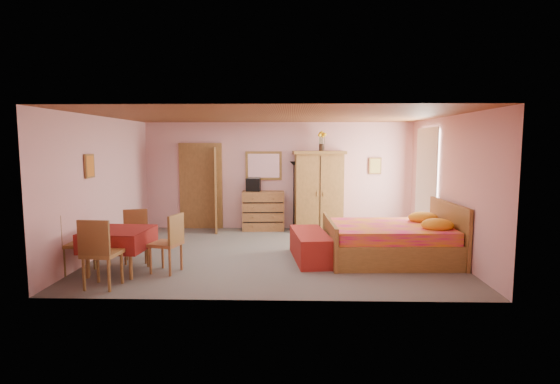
{
  "coord_description": "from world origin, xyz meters",
  "views": [
    {
      "loc": [
        0.32,
        -8.15,
        2.1
      ],
      "look_at": [
        0.1,
        0.3,
        1.15
      ],
      "focal_mm": 28.0,
      "sensor_mm": 36.0,
      "label": 1
    }
  ],
  "objects_px": {
    "wall_mirror": "(264,166)",
    "dining_table": "(119,251)",
    "floor_lamp": "(294,196)",
    "wardrobe": "(319,191)",
    "chest_of_drawers": "(263,211)",
    "bed": "(389,231)",
    "chair_west": "(79,243)",
    "stereo": "(253,185)",
    "chair_east": "(166,243)",
    "sunflower_vase": "(322,141)",
    "chair_south": "(102,253)",
    "chair_north": "(136,236)",
    "bench": "(310,246)"
  },
  "relations": [
    {
      "from": "floor_lamp",
      "to": "wardrobe",
      "type": "height_order",
      "value": "wardrobe"
    },
    {
      "from": "bed",
      "to": "chair_north",
      "type": "bearing_deg",
      "value": -178.57
    },
    {
      "from": "wardrobe",
      "to": "chair_north",
      "type": "height_order",
      "value": "wardrobe"
    },
    {
      "from": "wall_mirror",
      "to": "bench",
      "type": "relative_size",
      "value": 0.59
    },
    {
      "from": "stereo",
      "to": "chair_east",
      "type": "xyz_separation_m",
      "value": [
        -1.12,
        -3.55,
        -0.62
      ]
    },
    {
      "from": "chair_north",
      "to": "chair_west",
      "type": "height_order",
      "value": "chair_west"
    },
    {
      "from": "bench",
      "to": "dining_table",
      "type": "xyz_separation_m",
      "value": [
        -3.15,
        -0.86,
        0.1
      ]
    },
    {
      "from": "bench",
      "to": "chair_south",
      "type": "relative_size",
      "value": 1.46
    },
    {
      "from": "sunflower_vase",
      "to": "wall_mirror",
      "type": "bearing_deg",
      "value": 169.65
    },
    {
      "from": "bed",
      "to": "chair_east",
      "type": "bearing_deg",
      "value": -169.07
    },
    {
      "from": "sunflower_vase",
      "to": "chair_west",
      "type": "relative_size",
      "value": 0.47
    },
    {
      "from": "stereo",
      "to": "chair_north",
      "type": "distance_m",
      "value": 3.53
    },
    {
      "from": "sunflower_vase",
      "to": "dining_table",
      "type": "relative_size",
      "value": 0.48
    },
    {
      "from": "sunflower_vase",
      "to": "bench",
      "type": "relative_size",
      "value": 0.31
    },
    {
      "from": "dining_table",
      "to": "wardrobe",
      "type": "bearing_deg",
      "value": 44.94
    },
    {
      "from": "sunflower_vase",
      "to": "chair_east",
      "type": "relative_size",
      "value": 0.48
    },
    {
      "from": "chest_of_drawers",
      "to": "bed",
      "type": "xyz_separation_m",
      "value": [
        2.45,
        -2.64,
        0.05
      ]
    },
    {
      "from": "wall_mirror",
      "to": "wardrobe",
      "type": "bearing_deg",
      "value": -15.58
    },
    {
      "from": "chair_east",
      "to": "dining_table",
      "type": "bearing_deg",
      "value": 108.2
    },
    {
      "from": "floor_lamp",
      "to": "bed",
      "type": "distance_m",
      "value": 3.17
    },
    {
      "from": "sunflower_vase",
      "to": "chest_of_drawers",
      "type": "bearing_deg",
      "value": 178.17
    },
    {
      "from": "chest_of_drawers",
      "to": "sunflower_vase",
      "type": "distance_m",
      "value": 2.18
    },
    {
      "from": "wardrobe",
      "to": "bench",
      "type": "xyz_separation_m",
      "value": [
        -0.31,
        -2.59,
        -0.71
      ]
    },
    {
      "from": "wardrobe",
      "to": "chair_west",
      "type": "bearing_deg",
      "value": -143.7
    },
    {
      "from": "bench",
      "to": "dining_table",
      "type": "relative_size",
      "value": 1.56
    },
    {
      "from": "bed",
      "to": "chair_west",
      "type": "height_order",
      "value": "bed"
    },
    {
      "from": "dining_table",
      "to": "chair_north",
      "type": "bearing_deg",
      "value": 85.25
    },
    {
      "from": "sunflower_vase",
      "to": "bed",
      "type": "xyz_separation_m",
      "value": [
        1.05,
        -2.59,
        -1.63
      ]
    },
    {
      "from": "chair_north",
      "to": "bed",
      "type": "bearing_deg",
      "value": 166.72
    },
    {
      "from": "chest_of_drawers",
      "to": "chair_south",
      "type": "xyz_separation_m",
      "value": [
        -2.07,
        -4.29,
        0.04
      ]
    },
    {
      "from": "sunflower_vase",
      "to": "chair_west",
      "type": "height_order",
      "value": "sunflower_vase"
    },
    {
      "from": "chair_east",
      "to": "sunflower_vase",
      "type": "bearing_deg",
      "value": -22.45
    },
    {
      "from": "chair_west",
      "to": "chair_east",
      "type": "bearing_deg",
      "value": 82.7
    },
    {
      "from": "wardrobe",
      "to": "sunflower_vase",
      "type": "height_order",
      "value": "sunflower_vase"
    },
    {
      "from": "chair_north",
      "to": "chair_east",
      "type": "relative_size",
      "value": 0.95
    },
    {
      "from": "wall_mirror",
      "to": "dining_table",
      "type": "height_order",
      "value": "wall_mirror"
    },
    {
      "from": "sunflower_vase",
      "to": "chair_north",
      "type": "distance_m",
      "value": 4.81
    },
    {
      "from": "floor_lamp",
      "to": "chair_east",
      "type": "relative_size",
      "value": 1.73
    },
    {
      "from": "floor_lamp",
      "to": "bench",
      "type": "xyz_separation_m",
      "value": [
        0.28,
        -2.71,
        -0.58
      ]
    },
    {
      "from": "dining_table",
      "to": "chair_north",
      "type": "xyz_separation_m",
      "value": [
        0.05,
        0.63,
        0.1
      ]
    },
    {
      "from": "floor_lamp",
      "to": "chair_north",
      "type": "distance_m",
      "value": 4.08
    },
    {
      "from": "chest_of_drawers",
      "to": "wall_mirror",
      "type": "bearing_deg",
      "value": 86.79
    },
    {
      "from": "chair_north",
      "to": "bench",
      "type": "bearing_deg",
      "value": 167.19
    },
    {
      "from": "bed",
      "to": "chair_west",
      "type": "distance_m",
      "value": 5.29
    },
    {
      "from": "sunflower_vase",
      "to": "chair_south",
      "type": "height_order",
      "value": "sunflower_vase"
    },
    {
      "from": "chest_of_drawers",
      "to": "bench",
      "type": "bearing_deg",
      "value": -72.51
    },
    {
      "from": "bench",
      "to": "chair_south",
      "type": "height_order",
      "value": "chair_south"
    },
    {
      "from": "chair_north",
      "to": "chair_south",
      "type": "bearing_deg",
      "value": 73.37
    },
    {
      "from": "floor_lamp",
      "to": "chair_south",
      "type": "bearing_deg",
      "value": -123.09
    },
    {
      "from": "wall_mirror",
      "to": "chair_east",
      "type": "distance_m",
      "value": 4.12
    }
  ]
}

